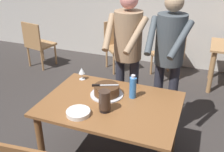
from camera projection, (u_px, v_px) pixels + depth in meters
main_dining_table at (111, 113)px, 2.59m from camera, size 1.33×0.94×0.75m
cake_on_platter at (107, 91)px, 2.65m from camera, size 0.34×0.34×0.11m
cake_knife at (100, 85)px, 2.62m from camera, size 0.26×0.13×0.02m
plate_stack at (78, 113)px, 2.35m from camera, size 0.22×0.22×0.04m
wine_glass_near at (82, 71)px, 2.96m from camera, size 0.08×0.08×0.14m
water_bottle at (133, 87)px, 2.58m from camera, size 0.07×0.07×0.25m
hurricane_lamp at (104, 101)px, 2.37m from camera, size 0.11×0.11×0.21m
person_cutting_cake at (127, 48)px, 2.99m from camera, size 0.47×0.56×1.72m
person_standing_beside at (169, 53)px, 2.87m from camera, size 0.46×0.57×1.72m
background_chair_0 at (117, 44)px, 4.93m from camera, size 0.62×0.62×0.90m
background_chair_1 at (170, 51)px, 4.57m from camera, size 0.62×0.62×0.90m
background_chair_2 at (38, 43)px, 4.98m from camera, size 0.52×0.52×0.90m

